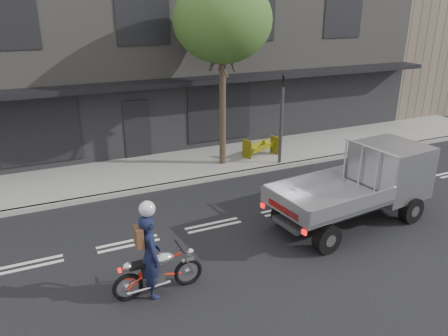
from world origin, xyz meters
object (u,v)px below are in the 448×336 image
at_px(flatbed_ute, 379,175).
at_px(rider, 150,256).
at_px(construction_barrier, 264,148).
at_px(street_tree, 222,21).
at_px(traffic_light_pole, 281,124).
at_px(motorcycle, 158,271).

bearing_deg(flatbed_ute, rider, -178.40).
height_order(flatbed_ute, construction_barrier, flatbed_ute).
relative_size(street_tree, construction_barrier, 4.98).
bearing_deg(traffic_light_pole, construction_barrier, 108.21).
height_order(rider, flatbed_ute, flatbed_ute).
bearing_deg(street_tree, traffic_light_pole, -23.03).
bearing_deg(construction_barrier, street_tree, 177.76).
distance_m(street_tree, motorcycle, 9.17).
bearing_deg(rider, flatbed_ute, -82.70).
bearing_deg(rider, street_tree, -35.65).
distance_m(street_tree, rider, 9.05).
distance_m(street_tree, traffic_light_pole, 4.23).
bearing_deg(motorcycle, construction_barrier, 45.71).
relative_size(traffic_light_pole, rider, 1.88).
bearing_deg(flatbed_ute, street_tree, 107.41).
relative_size(motorcycle, flatbed_ute, 0.41).
height_order(street_tree, rider, street_tree).
xyz_separation_m(flatbed_ute, construction_barrier, (-0.65, 5.47, -0.72)).
distance_m(street_tree, flatbed_ute, 7.26).
bearing_deg(street_tree, flatbed_ute, -66.63).
height_order(traffic_light_pole, motorcycle, traffic_light_pole).
xyz_separation_m(traffic_light_pole, motorcycle, (-6.44, -5.62, -1.13)).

